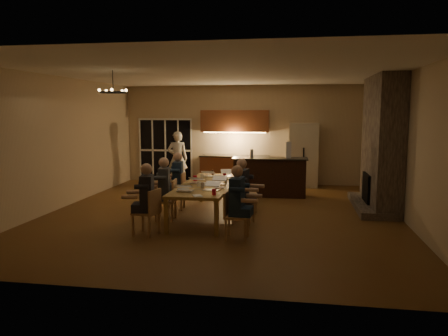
% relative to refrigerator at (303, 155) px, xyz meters
% --- Properties ---
extents(floor, '(9.00, 9.00, 0.00)m').
position_rel_refrigerator_xyz_m(floor, '(-1.90, -4.15, -1.00)').
color(floor, brown).
rests_on(floor, ground).
extents(back_wall, '(8.00, 0.04, 3.20)m').
position_rel_refrigerator_xyz_m(back_wall, '(-1.90, 0.37, 0.60)').
color(back_wall, '#C6AF8C').
rests_on(back_wall, ground).
extents(left_wall, '(0.04, 9.00, 3.20)m').
position_rel_refrigerator_xyz_m(left_wall, '(-5.92, -4.15, 0.60)').
color(left_wall, '#C6AF8C').
rests_on(left_wall, ground).
extents(right_wall, '(0.04, 9.00, 3.20)m').
position_rel_refrigerator_xyz_m(right_wall, '(2.12, -4.15, 0.60)').
color(right_wall, '#C6AF8C').
rests_on(right_wall, ground).
extents(ceiling, '(8.00, 9.00, 0.04)m').
position_rel_refrigerator_xyz_m(ceiling, '(-1.90, -4.15, 2.22)').
color(ceiling, white).
rests_on(ceiling, back_wall).
extents(french_doors, '(1.86, 0.08, 2.10)m').
position_rel_refrigerator_xyz_m(french_doors, '(-4.60, 0.32, 0.05)').
color(french_doors, black).
rests_on(french_doors, ground).
extents(fireplace, '(0.58, 2.50, 3.20)m').
position_rel_refrigerator_xyz_m(fireplace, '(1.80, -2.95, 0.60)').
color(fireplace, '#6C6055').
rests_on(fireplace, ground).
extents(kitchenette, '(2.24, 0.68, 2.40)m').
position_rel_refrigerator_xyz_m(kitchenette, '(-2.20, 0.05, 0.20)').
color(kitchenette, brown).
rests_on(kitchenette, ground).
extents(refrigerator, '(0.90, 0.68, 2.00)m').
position_rel_refrigerator_xyz_m(refrigerator, '(0.00, 0.00, 0.00)').
color(refrigerator, beige).
rests_on(refrigerator, ground).
extents(dining_table, '(1.10, 3.24, 0.75)m').
position_rel_refrigerator_xyz_m(dining_table, '(-2.18, -4.42, -0.62)').
color(dining_table, '#A98343').
rests_on(dining_table, ground).
extents(bar_island, '(2.09, 0.73, 1.08)m').
position_rel_refrigerator_xyz_m(bar_island, '(-0.94, -1.80, -0.46)').
color(bar_island, black).
rests_on(bar_island, ground).
extents(chair_left_near, '(0.52, 0.52, 0.89)m').
position_rel_refrigerator_xyz_m(chair_left_near, '(-3.05, -6.08, -0.55)').
color(chair_left_near, tan).
rests_on(chair_left_near, ground).
extents(chair_left_mid, '(0.48, 0.48, 0.89)m').
position_rel_refrigerator_xyz_m(chair_left_mid, '(-3.01, -4.93, -0.55)').
color(chair_left_mid, tan).
rests_on(chair_left_mid, ground).
extents(chair_left_far, '(0.47, 0.47, 0.89)m').
position_rel_refrigerator_xyz_m(chair_left_far, '(-3.09, -3.86, -0.55)').
color(chair_left_far, tan).
rests_on(chair_left_far, ground).
extents(chair_right_near, '(0.45, 0.45, 0.89)m').
position_rel_refrigerator_xyz_m(chair_right_near, '(-1.28, -6.09, -0.55)').
color(chair_right_near, tan).
rests_on(chair_right_near, ground).
extents(chair_right_mid, '(0.50, 0.50, 0.89)m').
position_rel_refrigerator_xyz_m(chair_right_mid, '(-1.31, -4.92, -0.55)').
color(chair_right_mid, tan).
rests_on(chair_right_mid, ground).
extents(chair_right_far, '(0.52, 0.52, 0.89)m').
position_rel_refrigerator_xyz_m(chair_right_far, '(-1.34, -3.82, -0.55)').
color(chair_right_far, tan).
rests_on(chair_right_far, ground).
extents(person_left_near, '(0.70, 0.70, 1.38)m').
position_rel_refrigerator_xyz_m(person_left_near, '(-3.03, -6.04, -0.31)').
color(person_left_near, '#23252D').
rests_on(person_left_near, ground).
extents(person_right_near, '(0.64, 0.64, 1.38)m').
position_rel_refrigerator_xyz_m(person_right_near, '(-1.29, -6.07, -0.31)').
color(person_right_near, '#1E324B').
rests_on(person_right_near, ground).
extents(person_left_mid, '(0.71, 0.71, 1.38)m').
position_rel_refrigerator_xyz_m(person_left_mid, '(-3.03, -4.94, -0.31)').
color(person_left_mid, '#3D4248').
rests_on(person_left_mid, ground).
extents(person_right_mid, '(0.69, 0.69, 1.38)m').
position_rel_refrigerator_xyz_m(person_right_mid, '(-1.35, -4.92, -0.31)').
color(person_right_mid, '#23252D').
rests_on(person_right_mid, ground).
extents(person_left_far, '(0.68, 0.68, 1.38)m').
position_rel_refrigerator_xyz_m(person_left_far, '(-3.04, -3.77, -0.31)').
color(person_left_far, '#1E324B').
rests_on(person_left_far, ground).
extents(standing_person, '(0.71, 0.55, 1.74)m').
position_rel_refrigerator_xyz_m(standing_person, '(-3.97, -0.47, -0.13)').
color(standing_person, silver).
rests_on(standing_person, ground).
extents(chandelier, '(0.59, 0.59, 0.03)m').
position_rel_refrigerator_xyz_m(chandelier, '(-4.00, -5.22, 1.75)').
color(chandelier, black).
rests_on(chandelier, ceiling).
extents(laptop_a, '(0.33, 0.29, 0.23)m').
position_rel_refrigerator_xyz_m(laptop_a, '(-2.44, -5.41, -0.14)').
color(laptop_a, silver).
rests_on(laptop_a, dining_table).
extents(laptop_b, '(0.34, 0.31, 0.23)m').
position_rel_refrigerator_xyz_m(laptop_b, '(-1.93, -5.25, -0.14)').
color(laptop_b, silver).
rests_on(laptop_b, dining_table).
extents(laptop_c, '(0.34, 0.30, 0.23)m').
position_rel_refrigerator_xyz_m(laptop_c, '(-2.39, -4.42, -0.14)').
color(laptop_c, silver).
rests_on(laptop_c, dining_table).
extents(laptop_d, '(0.33, 0.29, 0.23)m').
position_rel_refrigerator_xyz_m(laptop_d, '(-1.90, -4.49, -0.14)').
color(laptop_d, silver).
rests_on(laptop_d, dining_table).
extents(laptop_e, '(0.33, 0.30, 0.23)m').
position_rel_refrigerator_xyz_m(laptop_e, '(-2.35, -3.38, -0.14)').
color(laptop_e, silver).
rests_on(laptop_e, dining_table).
extents(laptop_f, '(0.38, 0.35, 0.23)m').
position_rel_refrigerator_xyz_m(laptop_f, '(-1.90, -3.31, -0.14)').
color(laptop_f, silver).
rests_on(laptop_f, dining_table).
extents(mug_front, '(0.09, 0.09, 0.10)m').
position_rel_refrigerator_xyz_m(mug_front, '(-2.29, -4.81, -0.20)').
color(mug_front, white).
rests_on(mug_front, dining_table).
extents(mug_mid, '(0.08, 0.08, 0.10)m').
position_rel_refrigerator_xyz_m(mug_mid, '(-2.06, -3.90, -0.20)').
color(mug_mid, white).
rests_on(mug_mid, dining_table).
extents(mug_back, '(0.08, 0.08, 0.10)m').
position_rel_refrigerator_xyz_m(mug_back, '(-2.48, -3.65, -0.20)').
color(mug_back, white).
rests_on(mug_back, dining_table).
extents(redcup_near, '(0.08, 0.08, 0.12)m').
position_rel_refrigerator_xyz_m(redcup_near, '(-1.78, -5.75, -0.19)').
color(redcup_near, red).
rests_on(redcup_near, dining_table).
extents(redcup_mid, '(0.09, 0.09, 0.12)m').
position_rel_refrigerator_xyz_m(redcup_mid, '(-2.55, -4.05, -0.19)').
color(redcup_mid, red).
rests_on(redcup_mid, dining_table).
extents(redcup_far, '(0.09, 0.09, 0.12)m').
position_rel_refrigerator_xyz_m(redcup_far, '(-2.02, -3.04, -0.19)').
color(redcup_far, red).
rests_on(redcup_far, dining_table).
extents(can_silver, '(0.06, 0.06, 0.12)m').
position_rel_refrigerator_xyz_m(can_silver, '(-2.16, -5.04, -0.19)').
color(can_silver, '#B2B2B7').
rests_on(can_silver, dining_table).
extents(can_cola, '(0.06, 0.06, 0.12)m').
position_rel_refrigerator_xyz_m(can_cola, '(-2.33, -3.02, -0.19)').
color(can_cola, '#3F0F0C').
rests_on(can_cola, dining_table).
extents(can_right, '(0.07, 0.07, 0.12)m').
position_rel_refrigerator_xyz_m(can_right, '(-1.80, -4.20, -0.19)').
color(can_right, '#B2B2B7').
rests_on(can_right, dining_table).
extents(plate_near, '(0.24, 0.24, 0.02)m').
position_rel_refrigerator_xyz_m(plate_near, '(-1.80, -4.94, -0.24)').
color(plate_near, white).
rests_on(plate_near, dining_table).
extents(plate_left, '(0.25, 0.25, 0.02)m').
position_rel_refrigerator_xyz_m(plate_left, '(-2.52, -5.25, -0.24)').
color(plate_left, white).
rests_on(plate_left, dining_table).
extents(plate_far, '(0.25, 0.25, 0.02)m').
position_rel_refrigerator_xyz_m(plate_far, '(-1.73, -3.70, -0.24)').
color(plate_far, white).
rests_on(plate_far, dining_table).
extents(notepad, '(0.24, 0.27, 0.01)m').
position_rel_refrigerator_xyz_m(notepad, '(-2.07, -5.89, -0.24)').
color(notepad, white).
rests_on(notepad, dining_table).
extents(bar_bottle, '(0.09, 0.09, 0.24)m').
position_rel_refrigerator_xyz_m(bar_bottle, '(-1.45, -1.87, 0.20)').
color(bar_bottle, '#99999E').
rests_on(bar_bottle, bar_island).
extents(bar_blender, '(0.15, 0.15, 0.45)m').
position_rel_refrigerator_xyz_m(bar_blender, '(-0.44, -1.79, 0.30)').
color(bar_blender, silver).
rests_on(bar_blender, bar_island).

